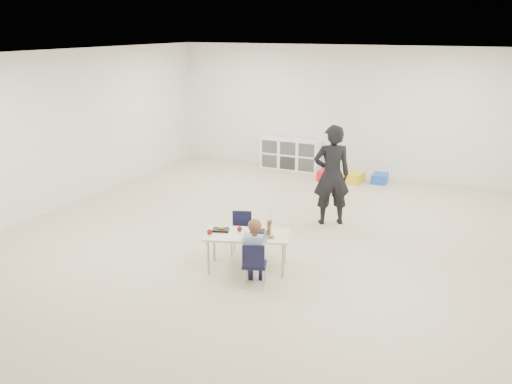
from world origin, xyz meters
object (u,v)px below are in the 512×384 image
at_px(cubby_shelf, 291,154).
at_px(adult, 332,175).
at_px(table, 247,251).
at_px(child, 254,251).
at_px(chair_near, 254,264).

xyz_separation_m(cubby_shelf, adult, (1.92, -3.08, 0.49)).
xyz_separation_m(table, child, (0.31, -0.42, 0.22)).
bearing_deg(child, chair_near, 0.00).
bearing_deg(cubby_shelf, table, -74.72).
bearing_deg(child, cubby_shelf, 87.86).
xyz_separation_m(child, adult, (0.17, 2.62, 0.35)).
bearing_deg(table, cubby_shelf, 86.10).
bearing_deg(adult, chair_near, 56.63).
bearing_deg(child, table, 106.72).
bearing_deg(adult, child, 56.63).
bearing_deg(adult, cubby_shelf, -87.65).
xyz_separation_m(table, cubby_shelf, (-1.44, 5.29, 0.09)).
height_order(table, chair_near, chair_near).
distance_m(table, cubby_shelf, 5.48).
bearing_deg(table, chair_near, -73.28).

